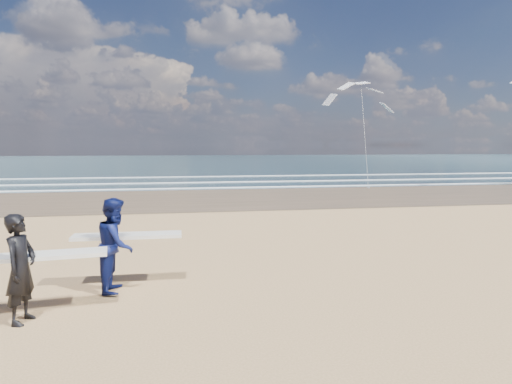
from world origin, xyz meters
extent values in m
cube|color=brown|center=(20.00, 18.00, 0.01)|extent=(220.00, 12.00, 0.01)
cube|color=#1A323A|center=(20.00, 72.00, 0.01)|extent=(220.00, 100.00, 0.02)
cube|color=white|center=(20.00, 22.80, 0.05)|extent=(220.00, 0.50, 0.05)
cube|color=white|center=(20.00, 27.50, 0.05)|extent=(220.00, 0.50, 0.05)
cube|color=white|center=(20.00, 34.00, 0.05)|extent=(220.00, 0.50, 0.05)
imported|color=black|center=(-0.65, 0.23, 0.90)|extent=(0.57, 0.74, 1.81)
cube|color=white|center=(-0.45, 0.58, 1.02)|extent=(2.25, 0.79, 0.07)
imported|color=#0D164E|center=(0.67, 1.65, 0.94)|extent=(0.76, 0.95, 1.88)
cube|color=white|center=(0.87, 2.00, 1.04)|extent=(2.21, 0.55, 0.07)
cube|color=slate|center=(14.79, 21.27, 0.05)|extent=(0.12, 0.12, 0.10)
camera|label=1|loc=(1.83, -7.60, 2.91)|focal=32.00mm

